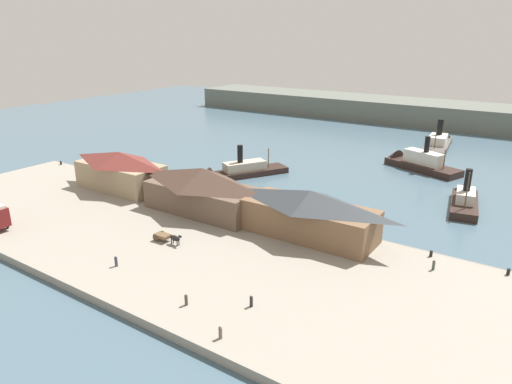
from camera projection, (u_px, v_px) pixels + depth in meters
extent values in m
plane|color=#476070|center=(236.00, 202.00, 93.34)|extent=(320.00, 320.00, 0.00)
cube|color=gray|center=(156.00, 237.00, 75.88)|extent=(110.00, 36.00, 1.20)
cube|color=slate|center=(225.00, 205.00, 90.35)|extent=(110.00, 0.80, 1.00)
cube|color=#998466|center=(121.00, 176.00, 96.84)|extent=(18.95, 8.61, 5.52)
pyramid|color=maroon|center=(119.00, 158.00, 95.55)|extent=(19.33, 9.04, 2.41)
cube|color=brown|center=(203.00, 198.00, 84.48)|extent=(21.41, 9.14, 5.08)
pyramid|color=#473328|center=(203.00, 177.00, 83.14)|extent=(21.84, 9.59, 3.16)
cube|color=brown|center=(309.00, 221.00, 74.02)|extent=(21.45, 8.26, 5.31)
pyramid|color=#33383D|center=(310.00, 198.00, 72.77)|extent=(21.88, 8.67, 2.41)
cylinder|color=black|center=(7.00, 226.00, 77.62)|extent=(0.90, 0.18, 0.90)
cube|color=brown|center=(163.00, 236.00, 72.83)|extent=(2.53, 1.57, 0.50)
cylinder|color=#4C3828|center=(163.00, 234.00, 73.93)|extent=(1.20, 0.10, 1.20)
cylinder|color=#4C3828|center=(156.00, 238.00, 72.70)|extent=(1.20, 0.10, 1.20)
ellipsoid|color=black|center=(175.00, 238.00, 71.34)|extent=(2.00, 0.70, 0.90)
ellipsoid|color=black|center=(180.00, 237.00, 70.59)|extent=(0.70, 0.32, 0.44)
cylinder|color=black|center=(179.00, 242.00, 71.38)|extent=(0.16, 0.16, 1.00)
cylinder|color=black|center=(177.00, 243.00, 71.07)|extent=(0.16, 0.16, 1.00)
cylinder|color=black|center=(173.00, 240.00, 72.01)|extent=(0.16, 0.16, 1.00)
cylinder|color=black|center=(171.00, 241.00, 71.70)|extent=(0.16, 0.16, 1.00)
cylinder|color=#4C3D33|center=(4.00, 212.00, 82.92)|extent=(0.40, 0.40, 1.35)
sphere|color=#CCA889|center=(3.00, 208.00, 82.66)|extent=(0.25, 0.25, 0.25)
cylinder|color=#4C3D33|center=(186.00, 300.00, 55.54)|extent=(0.39, 0.39, 1.33)
sphere|color=#CCA889|center=(186.00, 294.00, 55.28)|extent=(0.24, 0.24, 0.24)
cylinder|color=#6B5B4C|center=(220.00, 333.00, 49.44)|extent=(0.40, 0.40, 1.35)
sphere|color=#CCA889|center=(220.00, 327.00, 49.18)|extent=(0.25, 0.25, 0.25)
cylinder|color=#232328|center=(251.00, 302.00, 55.24)|extent=(0.39, 0.39, 1.34)
sphere|color=#CCA889|center=(251.00, 296.00, 54.98)|extent=(0.25, 0.25, 0.25)
cylinder|color=#33384C|center=(116.00, 262.00, 64.85)|extent=(0.41, 0.41, 1.40)
sphere|color=#CCA889|center=(116.00, 256.00, 64.58)|extent=(0.26, 0.26, 0.26)
cylinder|color=#3D4C42|center=(434.00, 265.00, 63.88)|extent=(0.39, 0.39, 1.32)
sphere|color=#CCA889|center=(434.00, 260.00, 63.63)|extent=(0.24, 0.24, 0.24)
cylinder|color=black|center=(508.00, 272.00, 62.60)|extent=(0.44, 0.44, 0.90)
cylinder|color=black|center=(61.00, 163.00, 115.34)|extent=(0.44, 0.44, 0.90)
cylinder|color=black|center=(431.00, 254.00, 67.76)|extent=(0.44, 0.44, 0.90)
cube|color=black|center=(422.00, 167.00, 114.85)|extent=(19.84, 12.45, 1.66)
cone|color=black|center=(392.00, 159.00, 122.21)|extent=(5.13, 6.28, 5.41)
cube|color=silver|center=(424.00, 158.00, 114.08)|extent=(10.25, 6.64, 3.12)
cylinder|color=black|center=(427.00, 144.00, 112.53)|extent=(1.24, 1.24, 3.87)
cylinder|color=brown|center=(444.00, 159.00, 109.40)|extent=(0.24, 0.24, 4.77)
cube|color=#514C47|center=(437.00, 146.00, 136.45)|extent=(9.12, 23.81, 1.57)
cone|color=#514C47|center=(442.00, 139.00, 146.22)|extent=(6.19, 4.84, 5.73)
cube|color=silver|center=(438.00, 139.00, 135.81)|extent=(5.66, 9.08, 2.38)
cylinder|color=black|center=(440.00, 127.00, 135.79)|extent=(1.62, 1.62, 4.59)
cylinder|color=brown|center=(436.00, 139.00, 129.46)|extent=(0.24, 0.24, 5.33)
cube|color=black|center=(245.00, 173.00, 110.52)|extent=(15.15, 21.02, 1.35)
cone|color=black|center=(203.00, 179.00, 106.10)|extent=(6.03, 5.68, 4.77)
cube|color=#B2A893|center=(245.00, 166.00, 109.97)|extent=(8.26, 10.59, 2.08)
cylinder|color=black|center=(240.00, 154.00, 108.47)|extent=(1.31, 1.31, 4.12)
cylinder|color=brown|center=(268.00, 158.00, 112.20)|extent=(0.24, 0.24, 4.67)
cube|color=black|center=(464.00, 205.00, 89.66)|extent=(7.42, 16.08, 1.61)
cone|color=black|center=(465.00, 193.00, 96.36)|extent=(4.73, 3.50, 4.31)
cube|color=beige|center=(465.00, 196.00, 89.07)|extent=(4.44, 7.16, 2.06)
cylinder|color=black|center=(468.00, 180.00, 88.06)|extent=(1.26, 1.26, 4.28)
cylinder|color=brown|center=(467.00, 191.00, 84.25)|extent=(0.24, 0.24, 6.97)
cube|color=#60665B|center=(404.00, 111.00, 178.36)|extent=(180.00, 24.00, 8.00)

